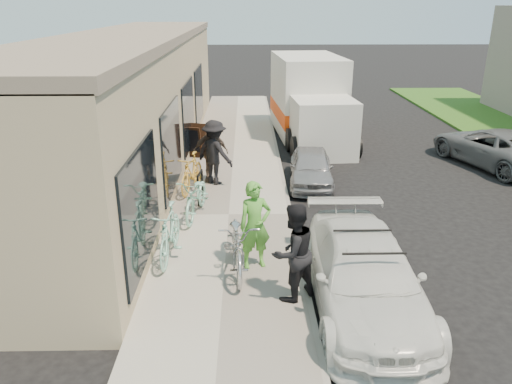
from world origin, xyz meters
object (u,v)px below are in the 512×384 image
object	(u,v)px
sedan_silver	(311,167)
tandem_bike	(238,243)
sandwich_board	(194,141)
cruiser_bike_c	(192,173)
bike_rack	(200,184)
bystander_a	(215,152)
bystander_b	(211,152)
sedan_white	(364,275)
woman_rider	(255,225)
man_standing	(293,252)
cruiser_bike_a	(170,233)
cruiser_bike_b	(197,196)
far_car_gray	(493,147)
moving_truck	(310,103)

from	to	relation	value
sedan_silver	tandem_bike	world-z (taller)	tandem_bike
sandwich_board	cruiser_bike_c	world-z (taller)	sandwich_board
bike_rack	bystander_a	bearing A→B (deg)	78.74
bike_rack	bystander_b	bearing A→B (deg)	84.56
bike_rack	sandwich_board	bearing A→B (deg)	97.51
sedan_white	woman_rider	xyz separation A→B (m)	(-1.88, 1.29, 0.39)
tandem_bike	sedan_silver	bearing A→B (deg)	64.35
sandwich_board	sedan_white	size ratio (longest dim) A/B	0.24
sedan_silver	sedan_white	bearing A→B (deg)	-83.57
bike_rack	sedan_silver	world-z (taller)	sedan_silver
sandwich_board	sedan_silver	world-z (taller)	sandwich_board
bike_rack	sandwich_board	world-z (taller)	sandwich_board
sedan_white	bystander_a	world-z (taller)	bystander_a
man_standing	bystander_b	xyz separation A→B (m)	(-1.85, 6.35, -0.03)
tandem_bike	bystander_b	xyz separation A→B (m)	(-0.87, 5.31, 0.30)
cruiser_bike_a	cruiser_bike_b	distance (m)	2.19
sedan_white	cruiser_bike_c	xyz separation A→B (m)	(-3.57, 5.62, 0.02)
woman_rider	bystander_a	world-z (taller)	bystander_a
sedan_silver	tandem_bike	distance (m)	5.71
bystander_b	far_car_gray	bearing A→B (deg)	9.05
sandwich_board	tandem_bike	bearing A→B (deg)	-60.36
sedan_silver	cruiser_bike_c	bearing A→B (deg)	-160.59
far_car_gray	cruiser_bike_a	size ratio (longest dim) A/B	2.42
sandwich_board	tandem_bike	distance (m)	7.94
sedan_white	sedan_silver	xyz separation A→B (m)	(-0.12, 6.49, -0.12)
bike_rack	sedan_silver	distance (m)	3.60
moving_truck	man_standing	world-z (taller)	moving_truck
far_car_gray	bystander_a	bearing A→B (deg)	-5.05
cruiser_bike_b	bystander_a	distance (m)	2.44
bike_rack	man_standing	bearing A→B (deg)	-66.28
cruiser_bike_a	bystander_a	size ratio (longest dim) A/B	0.99
bike_rack	sedan_silver	xyz separation A→B (m)	(3.14, 1.77, -0.13)
sedan_white	far_car_gray	bearing A→B (deg)	53.92
sandwich_board	cruiser_bike_b	distance (m)	5.14
man_standing	cruiser_bike_c	xyz separation A→B (m)	(-2.33, 5.49, -0.37)
bike_rack	tandem_bike	xyz separation A→B (m)	(1.04, -3.54, 0.06)
woman_rider	bystander_b	distance (m)	5.33
man_standing	bystander_b	world-z (taller)	man_standing
bike_rack	cruiser_bike_b	distance (m)	0.87
woman_rider	bystander_b	world-z (taller)	woman_rider
sedan_white	far_car_gray	distance (m)	10.35
sedan_silver	cruiser_bike_a	xyz separation A→B (m)	(-3.50, -4.80, 0.17)
tandem_bike	man_standing	bearing A→B (deg)	-51.12
cruiser_bike_c	cruiser_bike_b	bearing A→B (deg)	-67.81
bystander_b	man_standing	bearing A→B (deg)	-75.83
woman_rider	cruiser_bike_a	xyz separation A→B (m)	(-1.74, 0.40, -0.33)
bike_rack	tandem_bike	bearing A→B (deg)	-73.66
man_standing	cruiser_bike_c	world-z (taller)	man_standing
sandwich_board	bystander_b	size ratio (longest dim) A/B	0.63
far_car_gray	bystander_a	size ratio (longest dim) A/B	2.39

